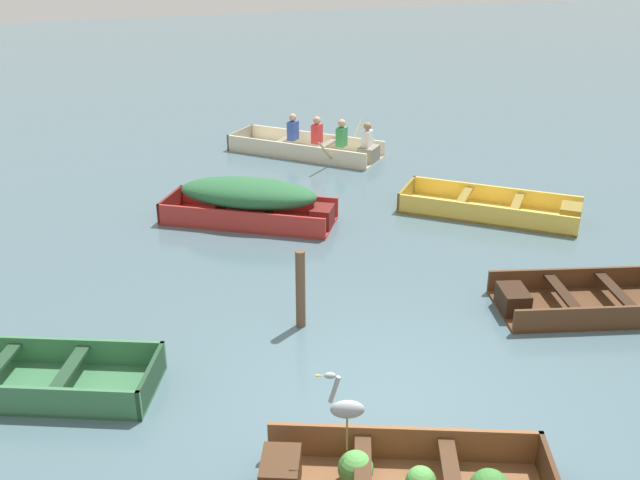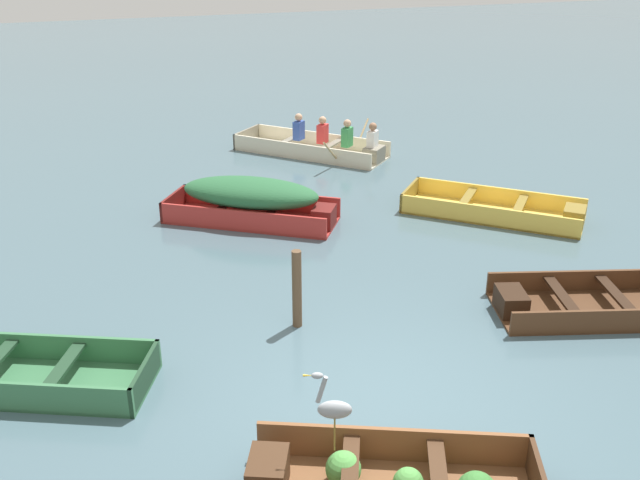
{
  "view_description": "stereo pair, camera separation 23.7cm",
  "coord_description": "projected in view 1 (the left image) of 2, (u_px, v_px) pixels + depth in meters",
  "views": [
    {
      "loc": [
        -3.02,
        -5.82,
        4.9
      ],
      "look_at": [
        0.77,
        3.89,
        0.35
      ],
      "focal_mm": 40.0,
      "sensor_mm": 36.0,
      "label": 1
    },
    {
      "loc": [
        -2.8,
        -5.9,
        4.9
      ],
      "look_at": [
        0.77,
        3.89,
        0.35
      ],
      "focal_mm": 40.0,
      "sensor_mm": 36.0,
      "label": 2
    }
  ],
  "objects": [
    {
      "name": "heron_on_dinghy",
      "position": [
        346.0,
        407.0,
        6.52
      ],
      "size": [
        0.45,
        0.25,
        0.84
      ],
      "color": "olive",
      "rests_on": "dinghy_wooden_brown_foreground"
    },
    {
      "name": "rowboat_cream_with_crew",
      "position": [
        315.0,
        146.0,
        16.77
      ],
      "size": [
        3.32,
        3.45,
        0.93
      ],
      "color": "beige",
      "rests_on": "ground"
    },
    {
      "name": "skiff_red_outer_moored",
      "position": [
        250.0,
        198.0,
        12.84
      ],
      "size": [
        3.18,
        2.65,
        0.81
      ],
      "color": "#AD2D28",
      "rests_on": "ground"
    },
    {
      "name": "mooring_post",
      "position": [
        300.0,
        289.0,
        9.38
      ],
      "size": [
        0.13,
        0.13,
        1.1
      ],
      "primitive_type": "cylinder",
      "color": "brown",
      "rests_on": "ground"
    },
    {
      "name": "skiff_green_far_moored",
      "position": [
        23.0,
        379.0,
        8.24
      ],
      "size": [
        2.99,
        2.14,
        0.38
      ],
      "color": "#387047",
      "rests_on": "ground"
    },
    {
      "name": "skiff_yellow_mid_moored",
      "position": [
        497.0,
        209.0,
        13.28
      ],
      "size": [
        3.17,
        3.08,
        0.36
      ],
      "color": "#E5BC47",
      "rests_on": "ground"
    },
    {
      "name": "ground_plane",
      "position": [
        382.0,
        409.0,
        7.93
      ],
      "size": [
        80.0,
        80.0,
        0.0
      ],
      "primitive_type": "plane",
      "color": "#47606B"
    },
    {
      "name": "skiff_dark_varnish_near_moored",
      "position": [
        579.0,
        302.0,
        9.97
      ],
      "size": [
        2.79,
        1.92,
        0.35
      ],
      "color": "#4C2D19",
      "rests_on": "ground"
    }
  ]
}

